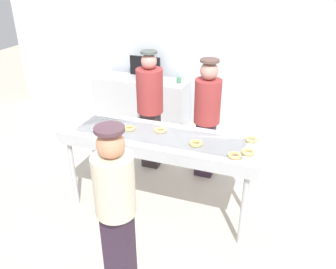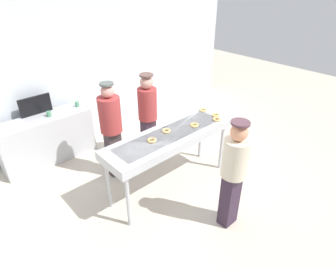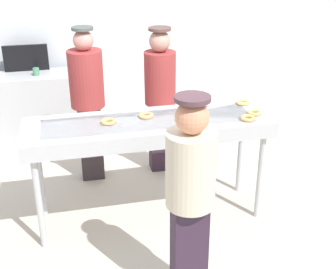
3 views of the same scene
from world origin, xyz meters
name	(u,v)px [view 1 (image 1 of 3)]	position (x,y,z in m)	size (l,w,h in m)	color
ground_plane	(160,208)	(0.00, 0.00, 0.00)	(16.00, 16.00, 0.00)	beige
back_wall	(215,30)	(0.00, 2.55, 1.69)	(8.00, 0.12, 3.38)	silver
fryer_conveyor	(159,141)	(0.00, 0.00, 0.92)	(2.21, 0.65, 1.01)	#B7BABF
glazed_donut_0	(196,143)	(0.44, -0.09, 1.02)	(0.13, 0.13, 0.03)	#E2B55F
glazed_donut_1	(130,128)	(-0.36, 0.01, 1.02)	(0.13, 0.13, 0.03)	#DEAB63
glazed_donut_2	(252,139)	(0.97, 0.20, 1.02)	(0.13, 0.13, 0.03)	#E4BB6D
glazed_donut_3	(248,152)	(0.97, -0.08, 1.02)	(0.13, 0.13, 0.03)	#EABA6C
glazed_donut_4	(235,156)	(0.86, -0.20, 1.02)	(0.13, 0.13, 0.03)	#E5AB64
glazed_donut_5	(161,130)	(-0.01, 0.08, 1.02)	(0.13, 0.13, 0.03)	#E4AE6A
worker_baker	(207,113)	(0.31, 0.93, 0.93)	(0.34, 0.34, 1.63)	#342231
worker_assistant	(150,104)	(-0.48, 0.90, 0.96)	(0.36, 0.36, 1.68)	#34292C
customer_waiting	(116,204)	(0.06, -1.14, 0.92)	(0.34, 0.34, 1.62)	#312234
prep_counter	(141,103)	(-1.15, 2.10, 0.44)	(1.65, 0.52, 0.88)	#B7BABF
paper_cup_0	(146,77)	(-1.04, 2.06, 0.93)	(0.08, 0.08, 0.09)	#4C8C66
paper_cup_1	(179,80)	(-0.47, 2.12, 0.93)	(0.08, 0.08, 0.09)	#4C8C66
menu_display	(145,66)	(-1.15, 2.31, 1.05)	(0.56, 0.04, 0.34)	black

